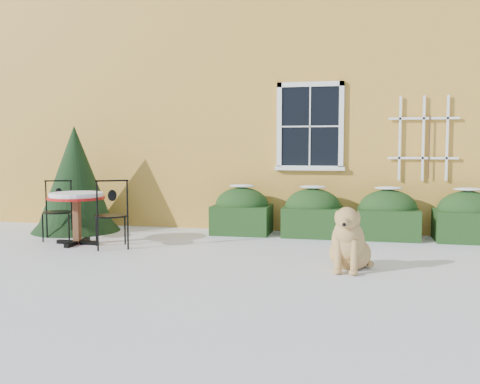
% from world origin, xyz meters
% --- Properties ---
extents(ground, '(80.00, 80.00, 0.00)m').
position_xyz_m(ground, '(0.00, 0.00, 0.00)').
color(ground, white).
rests_on(ground, ground).
extents(house, '(12.40, 8.40, 6.40)m').
position_xyz_m(house, '(0.00, 7.00, 3.22)').
color(house, gold).
rests_on(house, ground).
extents(hedge_row, '(4.95, 0.80, 0.91)m').
position_xyz_m(hedge_row, '(1.65, 2.55, 0.40)').
color(hedge_row, black).
rests_on(hedge_row, ground).
extents(evergreen_shrub, '(1.65, 1.65, 2.00)m').
position_xyz_m(evergreen_shrub, '(-3.44, 2.17, 0.80)').
color(evergreen_shrub, black).
rests_on(evergreen_shrub, ground).
extents(bistro_table, '(0.92, 0.92, 0.85)m').
position_xyz_m(bistro_table, '(-2.71, 0.89, 0.71)').
color(bistro_table, black).
rests_on(bistro_table, ground).
extents(patio_chair_near, '(0.66, 0.66, 1.09)m').
position_xyz_m(patio_chair_near, '(-2.00, 0.69, 0.55)').
color(patio_chair_near, black).
rests_on(patio_chair_near, ground).
extents(patio_chair_far, '(0.59, 0.59, 1.02)m').
position_xyz_m(patio_chair_far, '(-3.29, 1.28, 0.51)').
color(patio_chair_far, black).
rests_on(patio_chair_far, ground).
extents(dog, '(0.62, 0.94, 0.87)m').
position_xyz_m(dog, '(1.67, -0.10, 0.35)').
color(dog, tan).
rests_on(dog, ground).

